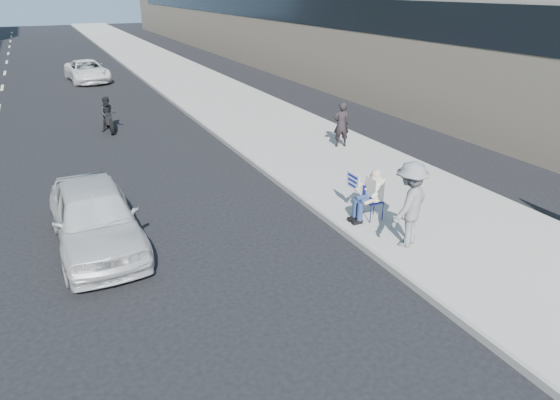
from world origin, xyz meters
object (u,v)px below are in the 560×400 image
white_sedan_far (87,71)px  motorcycle (108,116)px  jogger (409,204)px  pedestrian_woman (341,124)px  white_sedan_near (95,217)px  seated_protester (369,192)px

white_sedan_far → motorcycle: size_ratio=2.27×
jogger → motorcycle: bearing=-95.6°
pedestrian_woman → white_sedan_far: 20.06m
jogger → pedestrian_woman: bearing=-135.0°
pedestrian_woman → jogger: bearing=82.2°
motorcycle → white_sedan_near: bearing=-94.5°
jogger → pedestrian_woman: size_ratio=1.20×
seated_protester → motorcycle: bearing=110.7°
jogger → white_sedan_near: jogger is taller
seated_protester → white_sedan_far: bearing=99.2°
jogger → white_sedan_far: 26.23m
white_sedan_near → seated_protester: bearing=-16.6°
seated_protester → motorcycle: size_ratio=0.64×
seated_protester → pedestrian_woman: bearing=64.3°
seated_protester → motorcycle: (-4.48, 11.87, -0.24)m
white_sedan_near → pedestrian_woman: bearing=22.1°
white_sedan_near → motorcycle: 10.32m
seated_protester → white_sedan_far: 24.79m
jogger → motorcycle: (-4.49, 13.32, -0.48)m
pedestrian_woman → seated_protester: bearing=77.3°
jogger → motorcycle: 14.07m
white_sedan_far → motorcycle: 12.61m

